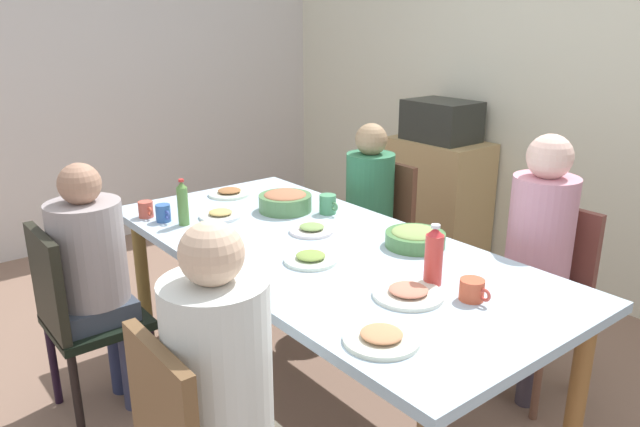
% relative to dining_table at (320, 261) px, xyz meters
% --- Properties ---
extents(ground_plane, '(6.63, 6.63, 0.00)m').
position_rel_dining_table_xyz_m(ground_plane, '(0.00, 0.00, -0.70)').
color(ground_plane, '#856654').
extents(wall_back, '(5.77, 0.12, 2.60)m').
position_rel_dining_table_xyz_m(wall_back, '(0.00, 2.05, 0.60)').
color(wall_back, silver).
rests_on(wall_back, ground_plane).
extents(wall_left, '(0.12, 4.23, 2.60)m').
position_rel_dining_table_xyz_m(wall_left, '(-2.82, 0.00, 0.60)').
color(wall_left, silver).
rests_on(wall_left, ground_plane).
extents(dining_table, '(2.25, 1.05, 0.77)m').
position_rel_dining_table_xyz_m(dining_table, '(0.00, 0.00, 0.00)').
color(dining_table, '#ABC3D6').
rests_on(dining_table, ground_plane).
extents(chair_0, '(0.40, 0.40, 0.90)m').
position_rel_dining_table_xyz_m(chair_0, '(-0.56, 0.90, -0.19)').
color(chair_0, brown).
rests_on(chair_0, ground_plane).
extents(person_0, '(0.30, 0.30, 1.16)m').
position_rel_dining_table_xyz_m(person_0, '(-0.56, 0.81, -0.01)').
color(person_0, brown).
rests_on(person_0, ground_plane).
extents(person_1, '(0.32, 0.32, 1.21)m').
position_rel_dining_table_xyz_m(person_1, '(0.56, -0.81, 0.02)').
color(person_1, brown).
rests_on(person_1, ground_plane).
extents(chair_2, '(0.40, 0.40, 0.90)m').
position_rel_dining_table_xyz_m(chair_2, '(0.56, 0.90, -0.19)').
color(chair_2, brown).
rests_on(chair_2, ground_plane).
extents(person_2, '(0.30, 0.30, 1.26)m').
position_rel_dining_table_xyz_m(person_2, '(0.56, 0.81, 0.04)').
color(person_2, '#423945').
rests_on(person_2, ground_plane).
extents(chair_3, '(0.40, 0.40, 0.90)m').
position_rel_dining_table_xyz_m(chair_3, '(-0.56, -0.90, -0.19)').
color(chair_3, black).
rests_on(chair_3, ground_plane).
extents(person_3, '(0.31, 0.31, 1.16)m').
position_rel_dining_table_xyz_m(person_3, '(-0.56, -0.81, -0.00)').
color(person_3, '#282F51').
rests_on(person_3, ground_plane).
extents(plate_0, '(0.21, 0.21, 0.04)m').
position_rel_dining_table_xyz_m(plate_0, '(-0.62, -0.14, 0.09)').
color(plate_0, silver).
rests_on(plate_0, dining_table).
extents(plate_1, '(0.26, 0.26, 0.04)m').
position_rel_dining_table_xyz_m(plate_1, '(0.59, -0.07, 0.09)').
color(plate_1, silver).
rests_on(plate_1, dining_table).
extents(plate_2, '(0.24, 0.24, 0.04)m').
position_rel_dining_table_xyz_m(plate_2, '(0.76, -0.36, 0.09)').
color(plate_2, silver).
rests_on(plate_2, dining_table).
extents(plate_3, '(0.21, 0.21, 0.04)m').
position_rel_dining_table_xyz_m(plate_3, '(-0.16, 0.08, 0.09)').
color(plate_3, white).
rests_on(plate_3, dining_table).
extents(plate_4, '(0.22, 0.22, 0.04)m').
position_rel_dining_table_xyz_m(plate_4, '(0.12, -0.14, 0.09)').
color(plate_4, white).
rests_on(plate_4, dining_table).
extents(plate_5, '(0.24, 0.24, 0.04)m').
position_rel_dining_table_xyz_m(plate_5, '(-0.94, 0.09, 0.09)').
color(plate_5, silver).
rests_on(plate_5, dining_table).
extents(bowl_0, '(0.27, 0.27, 0.10)m').
position_rel_dining_table_xyz_m(bowl_0, '(-0.51, 0.17, 0.12)').
color(bowl_0, '#517F4B').
rests_on(bowl_0, dining_table).
extents(bowl_1, '(0.26, 0.26, 0.08)m').
position_rel_dining_table_xyz_m(bowl_1, '(0.26, 0.32, 0.11)').
color(bowl_1, '#497C44').
rests_on(bowl_1, dining_table).
extents(cup_0, '(0.11, 0.07, 0.08)m').
position_rel_dining_table_xyz_m(cup_0, '(-0.86, -0.43, 0.11)').
color(cup_0, '#C25444').
rests_on(cup_0, dining_table).
extents(cup_1, '(0.11, 0.07, 0.09)m').
position_rel_dining_table_xyz_m(cup_1, '(-0.74, -0.39, 0.11)').
color(cup_1, '#3560A3').
rests_on(cup_1, dining_table).
extents(cup_2, '(0.12, 0.09, 0.08)m').
position_rel_dining_table_xyz_m(cup_2, '(0.75, 0.09, 0.11)').
color(cup_2, '#CD5334').
rests_on(cup_2, dining_table).
extents(cup_3, '(0.12, 0.09, 0.10)m').
position_rel_dining_table_xyz_m(cup_3, '(-0.34, 0.32, 0.12)').
color(cup_3, '#488D61').
rests_on(cup_3, dining_table).
extents(bottle_0, '(0.05, 0.05, 0.23)m').
position_rel_dining_table_xyz_m(bottle_0, '(-0.63, -0.34, 0.18)').
color(bottle_0, '#54823D').
rests_on(bottle_0, dining_table).
extents(bottle_1, '(0.07, 0.07, 0.24)m').
position_rel_dining_table_xyz_m(bottle_1, '(0.57, 0.09, 0.18)').
color(bottle_1, '#D03B34').
rests_on(bottle_1, dining_table).
extents(side_cabinet, '(0.70, 0.44, 0.90)m').
position_rel_dining_table_xyz_m(side_cabinet, '(-0.83, 1.75, -0.25)').
color(side_cabinet, tan).
rests_on(side_cabinet, ground_plane).
extents(microwave, '(0.48, 0.36, 0.28)m').
position_rel_dining_table_xyz_m(microwave, '(-0.83, 1.75, 0.34)').
color(microwave, '#292B26').
rests_on(microwave, side_cabinet).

